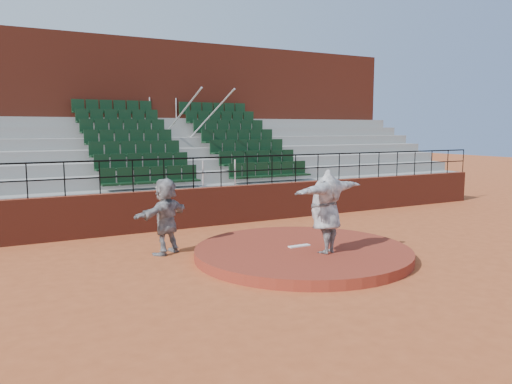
# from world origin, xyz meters

# --- Properties ---
(ground) EXTENTS (90.00, 90.00, 0.00)m
(ground) POSITION_xyz_m (0.00, 0.00, 0.00)
(ground) COLOR #B05027
(ground) RESTS_ON ground
(pitchers_mound) EXTENTS (5.50, 5.50, 0.25)m
(pitchers_mound) POSITION_xyz_m (0.00, 0.00, 0.12)
(pitchers_mound) COLOR maroon
(pitchers_mound) RESTS_ON ground
(pitching_rubber) EXTENTS (0.60, 0.15, 0.03)m
(pitching_rubber) POSITION_xyz_m (0.00, 0.15, 0.27)
(pitching_rubber) COLOR white
(pitching_rubber) RESTS_ON pitchers_mound
(boundary_wall) EXTENTS (24.00, 0.30, 1.30)m
(boundary_wall) POSITION_xyz_m (0.00, 5.00, 0.65)
(boundary_wall) COLOR maroon
(boundary_wall) RESTS_ON ground
(wall_railing) EXTENTS (24.04, 0.05, 1.03)m
(wall_railing) POSITION_xyz_m (0.00, 5.00, 2.03)
(wall_railing) COLOR black
(wall_railing) RESTS_ON boundary_wall
(seating_deck) EXTENTS (24.00, 5.97, 4.63)m
(seating_deck) POSITION_xyz_m (0.00, 8.65, 1.44)
(seating_deck) COLOR gray
(seating_deck) RESTS_ON ground
(press_box_facade) EXTENTS (24.00, 3.00, 7.10)m
(press_box_facade) POSITION_xyz_m (0.00, 12.60, 3.55)
(press_box_facade) COLOR maroon
(press_box_facade) RESTS_ON ground
(pitcher) EXTENTS (2.61, 1.41, 2.05)m
(pitcher) POSITION_xyz_m (0.21, -0.69, 1.27)
(pitcher) COLOR black
(pitcher) RESTS_ON pitchers_mound
(fielder) EXTENTS (1.90, 1.44, 2.00)m
(fielder) POSITION_xyz_m (-2.93, 2.03, 1.00)
(fielder) COLOR black
(fielder) RESTS_ON ground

